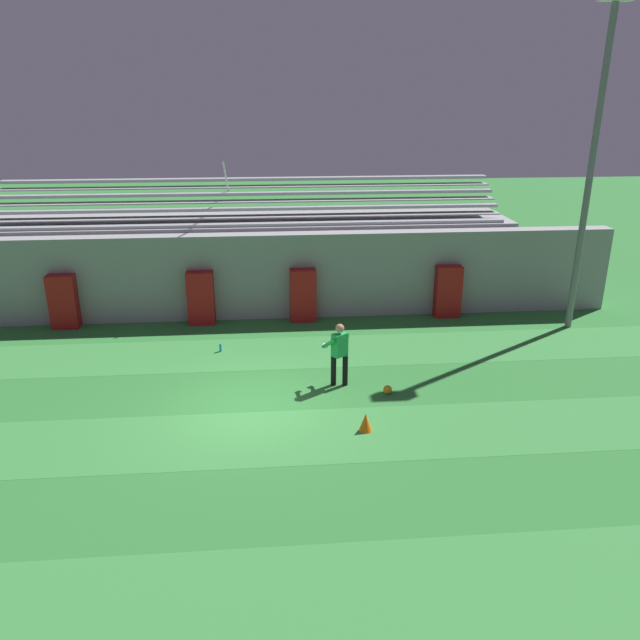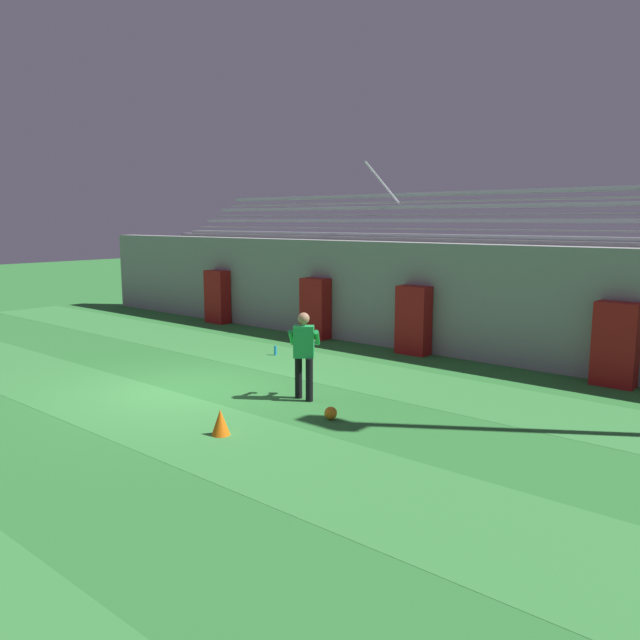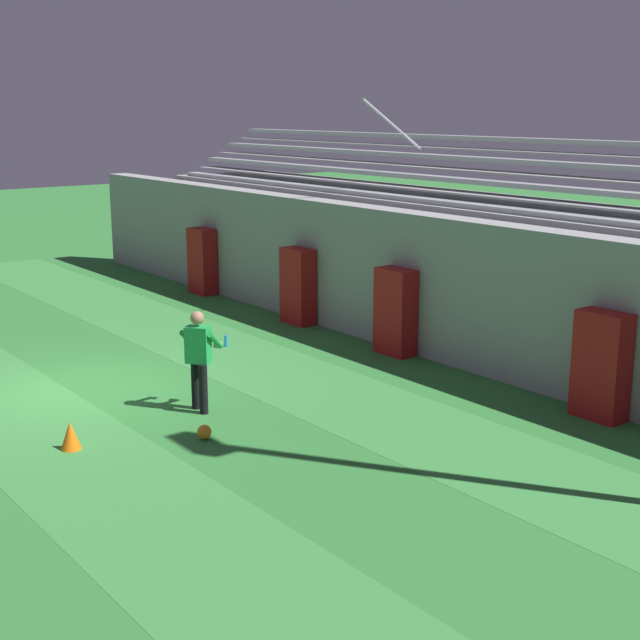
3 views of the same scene
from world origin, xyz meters
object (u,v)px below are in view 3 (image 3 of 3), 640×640
object	(u,v)px
padding_pillar_far_left	(202,261)
water_bottle	(226,341)
padding_pillar_gate_right	(395,312)
soccer_ball	(204,432)
padding_pillar_far_right	(601,366)
traffic_cone	(70,435)
goalkeeper	(199,354)
padding_pillar_gate_left	(298,286)

from	to	relation	value
padding_pillar_far_left	water_bottle	xyz separation A→B (m)	(5.01, -2.39, -0.75)
padding_pillar_gate_right	soccer_ball	bearing A→B (deg)	-71.99
padding_pillar_far_right	traffic_cone	bearing A→B (deg)	-118.21
padding_pillar_gate_right	padding_pillar_far_left	world-z (taller)	same
padding_pillar_gate_right	traffic_cone	size ratio (longest dim) A/B	4.13
padding_pillar_gate_right	traffic_cone	xyz separation A→B (m)	(0.94, -7.18, -0.66)
water_bottle	soccer_ball	bearing A→B (deg)	-35.29
padding_pillar_far_right	water_bottle	xyz separation A→B (m)	(-7.35, -2.39, -0.75)
padding_pillar_gate_right	goalkeeper	world-z (taller)	padding_pillar_gate_right
padding_pillar_far_left	goalkeeper	bearing A→B (deg)	-30.63
traffic_cone	padding_pillar_far_right	bearing A→B (deg)	61.79
padding_pillar_far_right	padding_pillar_far_left	bearing A→B (deg)	180.00
soccer_ball	water_bottle	distance (m)	5.29
padding_pillar_gate_right	traffic_cone	bearing A→B (deg)	-82.52
padding_pillar_far_left	traffic_cone	world-z (taller)	padding_pillar_far_left
padding_pillar_far_left	goalkeeper	size ratio (longest dim) A/B	1.04
padding_pillar_far_left	water_bottle	bearing A→B (deg)	-25.49
padding_pillar_gate_right	padding_pillar_far_left	size ratio (longest dim) A/B	1.00
padding_pillar_gate_right	padding_pillar_far_right	distance (m)	4.80
padding_pillar_far_left	goalkeeper	xyz separation A→B (m)	(8.18, -4.84, 0.09)
soccer_ball	traffic_cone	size ratio (longest dim) A/B	0.52
padding_pillar_gate_left	goalkeeper	distance (m)	6.21
padding_pillar_far_left	padding_pillar_far_right	xyz separation A→B (m)	(12.36, 0.00, 0.00)
padding_pillar_far_right	traffic_cone	world-z (taller)	padding_pillar_far_right
padding_pillar_gate_right	padding_pillar_far_right	size ratio (longest dim) A/B	1.00
padding_pillar_gate_left	padding_pillar_far_left	world-z (taller)	same
padding_pillar_gate_left	padding_pillar_far_right	world-z (taller)	same
soccer_ball	water_bottle	world-z (taller)	water_bottle
padding_pillar_gate_left	soccer_ball	bearing A→B (deg)	-47.16
goalkeeper	padding_pillar_gate_left	bearing A→B (deg)	128.83
padding_pillar_far_left	padding_pillar_far_right	size ratio (longest dim) A/B	1.00
goalkeeper	water_bottle	size ratio (longest dim) A/B	6.96
padding_pillar_gate_left	water_bottle	bearing A→B (deg)	-72.97
padding_pillar_gate_right	padding_pillar_far_right	xyz separation A→B (m)	(4.80, 0.00, 0.00)
soccer_ball	traffic_cone	world-z (taller)	traffic_cone
padding_pillar_gate_right	water_bottle	world-z (taller)	padding_pillar_gate_right
goalkeeper	traffic_cone	xyz separation A→B (m)	(0.33, -2.34, -0.74)
padding_pillar_gate_left	goalkeeper	xyz separation A→B (m)	(3.90, -4.84, 0.09)
padding_pillar_far_right	water_bottle	distance (m)	7.76
goalkeeper	traffic_cone	world-z (taller)	goalkeeper
traffic_cone	padding_pillar_gate_right	bearing A→B (deg)	97.48
padding_pillar_far_left	soccer_ball	bearing A→B (deg)	-30.27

